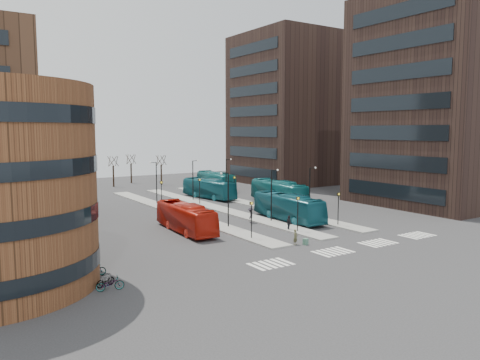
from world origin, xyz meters
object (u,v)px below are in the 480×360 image
teal_bus_a (288,207)px  red_bus (186,218)px  commuter_c (251,215)px  bicycle_far (93,269)px  teal_bus_d (216,181)px  teal_bus_c (279,192)px  teal_bus_b (209,188)px  bicycle_mid (105,280)px  commuter_a (196,221)px  bicycle_near (110,284)px  commuter_b (289,223)px  suitcase (305,242)px  traveller (295,237)px

teal_bus_a → red_bus: bearing=178.9°
commuter_c → bicycle_far: bearing=-22.8°
teal_bus_d → commuter_c: bearing=-107.0°
red_bus → teal_bus_c: 22.08m
teal_bus_b → bicycle_mid: bearing=-136.5°
teal_bus_a → commuter_a: (-11.86, 1.26, -0.67)m
red_bus → bicycle_near: (-12.70, -13.86, -1.03)m
commuter_a → commuter_c: bearing=160.6°
commuter_c → bicycle_near: size_ratio=0.96×
teal_bus_b → commuter_a: size_ratio=5.91×
teal_bus_c → bicycle_near: 40.13m
bicycle_far → commuter_b: bearing=-63.1°
suitcase → commuter_a: size_ratio=0.32×
teal_bus_b → teal_bus_d: size_ratio=0.96×
commuter_b → commuter_c: 5.91m
bicycle_mid → teal_bus_a: bearing=-86.4°
teal_bus_b → red_bus: bearing=-132.5°
commuter_a → bicycle_near: (-14.06, -13.99, -0.45)m
traveller → bicycle_mid: (-18.80, -1.89, -0.29)m
teal_bus_a → bicycle_far: bearing=-157.5°
suitcase → commuter_b: commuter_b is taller
traveller → commuter_c: 11.30m
teal_bus_a → teal_bus_d: size_ratio=0.99×
teal_bus_c → commuter_c: size_ratio=6.88×
bicycle_near → bicycle_far: (0.00, 3.93, -0.02)m
bicycle_mid → bicycle_far: size_ratio=0.83×
suitcase → commuter_a: commuter_a is taller
red_bus → teal_bus_b: size_ratio=0.98×
bicycle_far → bicycle_near: bearing=-163.7°
suitcase → commuter_c: (1.59, 11.54, 0.61)m
teal_bus_c → bicycle_mid: size_ratio=8.24×
teal_bus_c → bicycle_far: bearing=-141.5°
traveller → bicycle_near: traveller is taller
teal_bus_d → bicycle_far: bearing=-124.9°
suitcase → teal_bus_d: 42.56m
commuter_b → bicycle_far: size_ratio=0.92×
suitcase → commuter_a: bearing=96.4°
teal_bus_b → bicycle_mid: teal_bus_b is taller
teal_bus_b → suitcase: bearing=-110.2°
suitcase → teal_bus_b: (7.28, 31.57, 1.25)m
suitcase → red_bus: (-6.93, 11.48, 1.22)m
suitcase → teal_bus_a: teal_bus_a is taller
teal_bus_d → bicycle_mid: (-33.26, -41.69, -1.17)m
teal_bus_d → bicycle_far: (-33.26, -38.74, -1.15)m
teal_bus_d → bicycle_near: (-33.26, -42.67, -1.13)m
teal_bus_a → teal_bus_c: (6.76, 10.53, 0.12)m
teal_bus_d → commuter_a: size_ratio=6.19×
commuter_a → commuter_b: 10.11m
commuter_a → traveller: bearing=94.4°
commuter_b → bicycle_near: 23.69m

